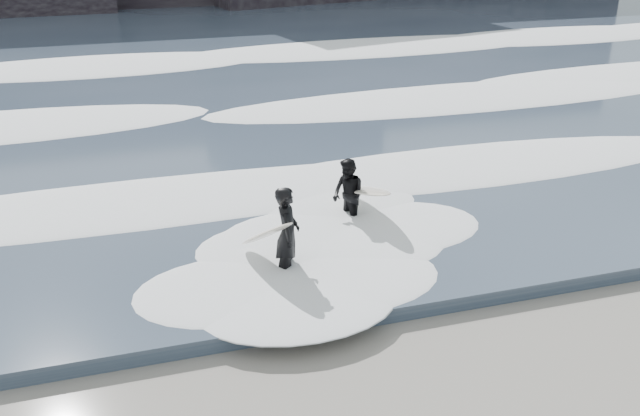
{
  "coord_description": "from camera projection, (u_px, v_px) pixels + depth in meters",
  "views": [
    {
      "loc": [
        -4.31,
        -6.67,
        6.75
      ],
      "look_at": [
        -0.42,
        5.99,
        1.0
      ],
      "focal_mm": 40.0,
      "sensor_mm": 36.0,
      "label": 1
    }
  ],
  "objects": [
    {
      "name": "sea",
      "position": [
        191.0,
        45.0,
        35.07
      ],
      "size": [
        90.0,
        52.0,
        0.3
      ],
      "primitive_type": "cube",
      "color": "#334152",
      "rests_on": "ground"
    },
    {
      "name": "surfer_right",
      "position": [
        351.0,
        194.0,
        15.57
      ],
      "size": [
        1.17,
        2.29,
        1.63
      ],
      "color": "black",
      "rests_on": "ground"
    },
    {
      "name": "foam_mid",
      "position": [
        243.0,
        108.0,
        23.56
      ],
      "size": [
        60.0,
        4.0,
        0.24
      ],
      "primitive_type": "ellipsoid",
      "color": "white",
      "rests_on": "sea"
    },
    {
      "name": "surfer_left",
      "position": [
        284.0,
        234.0,
        13.41
      ],
      "size": [
        1.25,
        1.76,
        1.9
      ],
      "color": "black",
      "rests_on": "ground"
    },
    {
      "name": "foam_near",
      "position": [
        300.0,
        182.0,
        17.43
      ],
      "size": [
        60.0,
        3.2,
        0.2
      ],
      "primitive_type": "ellipsoid",
      "color": "white",
      "rests_on": "sea"
    },
    {
      "name": "foam_far",
      "position": [
        203.0,
        55.0,
        31.44
      ],
      "size": [
        60.0,
        4.8,
        0.3
      ],
      "primitive_type": "ellipsoid",
      "color": "white",
      "rests_on": "sea"
    }
  ]
}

